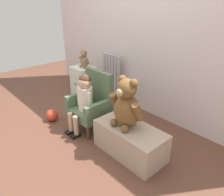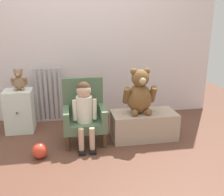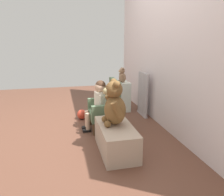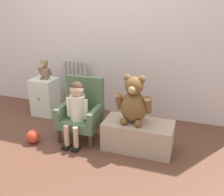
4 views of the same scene
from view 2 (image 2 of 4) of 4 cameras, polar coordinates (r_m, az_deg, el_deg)
The scene contains 10 objects.
ground_plane at distance 2.45m, azimuth -5.37°, elevation -14.60°, with size 6.00×6.00×0.00m, color brown.
back_wall at distance 3.42m, azimuth -7.86°, elevation 15.29°, with size 3.80×0.05×2.40m, color silver.
radiator at distance 3.42m, azimuth -14.30°, elevation 0.60°, with size 0.37×0.05×0.72m.
small_dresser at distance 3.22m, azimuth -20.37°, elevation -2.77°, with size 0.32×0.31×0.51m.
child_armchair at distance 2.76m, azimuth -6.36°, elevation -3.64°, with size 0.45×0.39×0.70m.
child_figure at distance 2.61m, azimuth -6.28°, elevation -1.74°, with size 0.25×0.35×0.70m.
low_bench at distance 2.90m, azimuth 7.22°, elevation -6.14°, with size 0.73×0.36×0.31m, color tan.
large_teddy_bear at distance 2.76m, azimuth 6.33°, elevation 0.99°, with size 0.37×0.26×0.51m.
small_teddy_bear at distance 3.14m, azimuth -20.47°, elevation 3.73°, with size 0.19×0.13×0.26m.
toy_ball at distance 2.59m, azimuth -16.17°, elevation -11.47°, with size 0.15×0.15×0.15m, color red.
Camera 2 is at (-0.14, -2.10, 1.26)m, focal length 40.00 mm.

